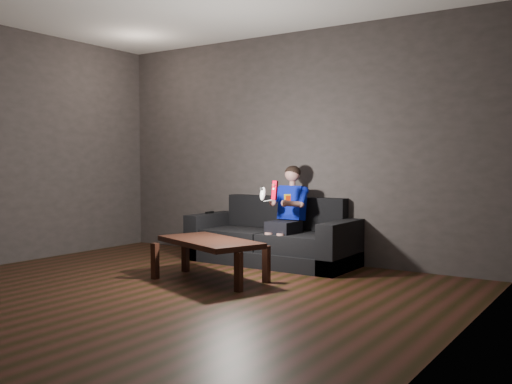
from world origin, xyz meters
The scene contains 9 objects.
floor centered at (0.00, 0.00, 0.00)m, with size 5.00×5.00×0.00m, color black.
back_wall centered at (0.00, 2.50, 1.35)m, with size 5.00×0.04×2.70m, color #35302F.
right_wall centered at (2.50, 0.00, 1.35)m, with size 0.04×5.00×2.70m, color #35302F.
sofa centered at (-0.01, 2.15, 0.25)m, with size 1.95×0.84×0.75m.
child centered at (0.21, 2.10, 0.66)m, with size 0.43×0.53×1.06m.
wii_remote_red centered at (0.29, 1.69, 0.87)m, with size 0.06×0.08×0.21m.
nunchuk_white centered at (0.14, 1.69, 0.82)m, with size 0.07×0.10×0.16m.
wii_remote_black centered at (-0.89, 2.07, 0.55)m, with size 0.03×0.14×0.03m.
coffee_table centered at (0.01, 0.94, 0.35)m, with size 1.25×0.91×0.41m.
Camera 1 is at (3.47, -3.41, 1.16)m, focal length 40.00 mm.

